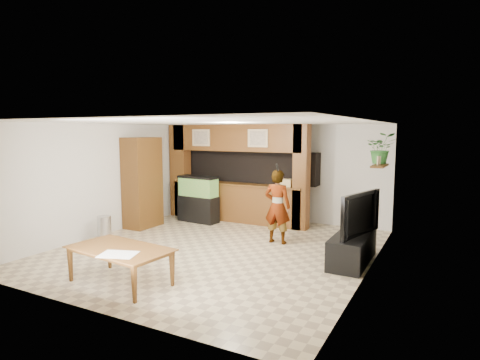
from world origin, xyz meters
The scene contains 20 objects.
floor centered at (0.00, 0.00, 0.00)m, with size 6.50×6.50×0.00m, color #C2AF87.
ceiling centered at (0.00, 0.00, 2.60)m, with size 6.50×6.50×0.00m, color white.
wall_back centered at (0.00, 3.25, 1.30)m, with size 6.00×6.00×0.00m, color beige.
wall_left centered at (-3.00, 0.00, 1.30)m, with size 6.50×6.50×0.00m, color beige.
wall_right centered at (3.00, 0.00, 1.30)m, with size 6.50×6.50×0.00m, color beige.
partition centered at (-0.95, 2.64, 1.31)m, with size 4.20×0.99×2.60m.
wall_clock centered at (-2.97, 1.00, 1.90)m, with size 0.05×0.25×0.25m.
wall_shelf centered at (2.85, 1.95, 1.70)m, with size 0.25×0.90×0.04m, color #5B3615.
pantry_cabinet centered at (-2.70, 0.83, 1.14)m, with size 0.57×0.93×2.27m, color #5B3615.
trash_can centered at (-2.60, -0.57, 0.27)m, with size 0.30×0.30×0.55m, color #B2B2B7.
aquarium centered at (-1.76, 1.95, 0.60)m, with size 1.12×0.42×1.24m.
tv_stand centered at (2.65, 0.46, 0.27)m, with size 0.59×1.61×0.54m, color black.
television centered at (2.65, 0.46, 0.93)m, with size 1.37×0.18×0.79m, color black.
photo_frame centered at (2.85, 1.80, 1.81)m, with size 0.03×0.14×0.19m, color tan.
potted_plant centered at (2.82, 2.23, 2.06)m, with size 0.60×0.52×0.67m, color #2D6F2C.
person centered at (0.91, 1.02, 0.81)m, with size 0.59×0.39×1.61m, color #9C8755.
microphone centered at (0.96, 0.86, 1.67)m, with size 0.04×0.04×0.18m, color black.
dining_table centered at (-0.39, -2.37, 0.29)m, with size 1.68×0.94×0.59m, color #5B3615.
newspaper_a centered at (-0.15, -2.61, 0.59)m, with size 0.54×0.39×0.01m, color silver.
counter_box centered at (0.56, 2.45, 1.14)m, with size 0.29×0.19×0.19m, color tan.
Camera 1 is at (4.17, -6.90, 2.42)m, focal length 30.00 mm.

